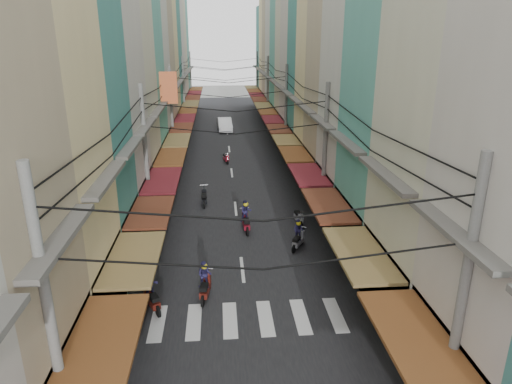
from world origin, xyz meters
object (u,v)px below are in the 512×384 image
traffic_sign (356,248)px  white_car (225,131)px  bicycle (394,261)px  market_umbrella (406,247)px

traffic_sign → white_car: bearing=98.3°
white_car → traffic_sign: traffic_sign is taller
white_car → traffic_sign: bearing=-84.5°
bicycle → traffic_sign: bearing=134.6°
white_car → market_umbrella: bearing=-81.9°
white_car → bicycle: (7.76, -32.72, 0.00)m
white_car → traffic_sign: size_ratio=1.97×
white_car → bicycle: 33.62m
bicycle → white_car: bearing=19.6°
white_car → bicycle: white_car is taller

